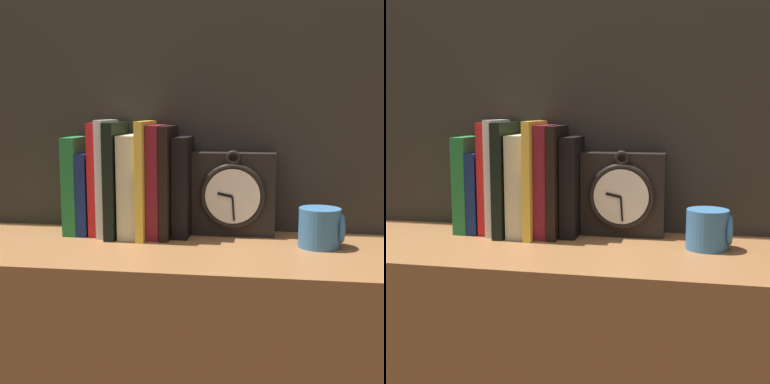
# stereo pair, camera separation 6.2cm
# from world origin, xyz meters

# --- Properties ---
(clock) EXTENTS (0.19, 0.07, 0.19)m
(clock) POSITION_xyz_m (0.08, 0.13, 0.86)
(clock) COLOR black
(clock) RESTS_ON bookshelf
(book_slot0_green) EXTENTS (0.03, 0.12, 0.22)m
(book_slot0_green) POSITION_xyz_m (-0.29, 0.11, 0.88)
(book_slot0_green) COLOR #207135
(book_slot0_green) RESTS_ON bookshelf
(book_slot1_navy) EXTENTS (0.02, 0.11, 0.18)m
(book_slot1_navy) POSITION_xyz_m (-0.26, 0.11, 0.86)
(book_slot1_navy) COLOR navy
(book_slot1_navy) RESTS_ON bookshelf
(book_slot2_red) EXTENTS (0.02, 0.11, 0.25)m
(book_slot2_red) POSITION_xyz_m (-0.23, 0.11, 0.89)
(book_slot2_red) COLOR red
(book_slot2_red) RESTS_ON bookshelf
(book_slot3_white) EXTENTS (0.02, 0.13, 0.26)m
(book_slot3_white) POSITION_xyz_m (-0.21, 0.11, 0.89)
(book_slot3_white) COLOR white
(book_slot3_white) RESTS_ON bookshelf
(book_slot4_black) EXTENTS (0.02, 0.15, 0.25)m
(book_slot4_black) POSITION_xyz_m (-0.18, 0.10, 0.89)
(book_slot4_black) COLOR black
(book_slot4_black) RESTS_ON bookshelf
(book_slot5_cream) EXTENTS (0.04, 0.14, 0.23)m
(book_slot5_cream) POSITION_xyz_m (-0.15, 0.10, 0.88)
(book_slot5_cream) COLOR beige
(book_slot5_cream) RESTS_ON bookshelf
(book_slot6_yellow) EXTENTS (0.02, 0.15, 0.26)m
(book_slot6_yellow) POSITION_xyz_m (-0.12, 0.09, 0.89)
(book_slot6_yellow) COLOR yellow
(book_slot6_yellow) RESTS_ON bookshelf
(book_slot7_maroon) EXTENTS (0.03, 0.13, 0.25)m
(book_slot7_maroon) POSITION_xyz_m (-0.09, 0.10, 0.89)
(book_slot7_maroon) COLOR maroon
(book_slot7_maroon) RESTS_ON bookshelf
(book_slot8_black) EXTENTS (0.02, 0.13, 0.25)m
(book_slot8_black) POSITION_xyz_m (-0.07, 0.10, 0.89)
(book_slot8_black) COLOR black
(book_slot8_black) RESTS_ON bookshelf
(book_slot9_black) EXTENTS (0.04, 0.11, 0.22)m
(book_slot9_black) POSITION_xyz_m (-0.04, 0.11, 0.88)
(book_slot9_black) COLOR black
(book_slot9_black) RESTS_ON bookshelf
(mug) EXTENTS (0.09, 0.08, 0.08)m
(mug) POSITION_xyz_m (0.26, 0.05, 0.81)
(mug) COLOR teal
(mug) RESTS_ON bookshelf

